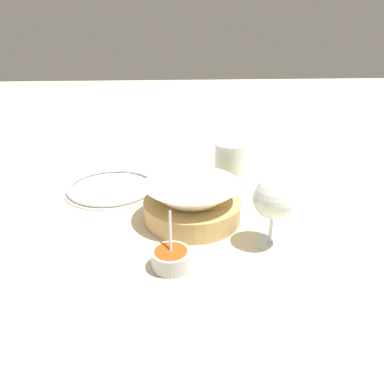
{
  "coord_description": "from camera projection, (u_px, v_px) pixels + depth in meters",
  "views": [
    {
      "loc": [
        -0.71,
        0.06,
        0.41
      ],
      "look_at": [
        0.01,
        0.02,
        0.07
      ],
      "focal_mm": 35.0,
      "sensor_mm": 36.0,
      "label": 1
    }
  ],
  "objects": [
    {
      "name": "ground_plane",
      "position": [
        200.0,
        222.0,
        0.82
      ],
      "size": [
        4.0,
        4.0,
        0.0
      ],
      "primitive_type": "plane",
      "color": "beige"
    },
    {
      "name": "food_basket",
      "position": [
        192.0,
        204.0,
        0.82
      ],
      "size": [
        0.21,
        0.21,
        0.09
      ],
      "color": "tan",
      "rests_on": "ground_plane"
    },
    {
      "name": "sauce_cup",
      "position": [
        171.0,
        258.0,
        0.67
      ],
      "size": [
        0.07,
        0.07,
        0.1
      ],
      "color": "#B7B7BC",
      "rests_on": "ground_plane"
    },
    {
      "name": "wine_glass",
      "position": [
        274.0,
        201.0,
        0.71
      ],
      "size": [
        0.08,
        0.08,
        0.14
      ],
      "color": "silver",
      "rests_on": "ground_plane"
    },
    {
      "name": "beer_mug",
      "position": [
        230.0,
        166.0,
        0.98
      ],
      "size": [
        0.13,
        0.08,
        0.12
      ],
      "color": "silver",
      "rests_on": "ground_plane"
    },
    {
      "name": "side_plate",
      "position": [
        111.0,
        187.0,
        0.97
      ],
      "size": [
        0.24,
        0.24,
        0.01
      ],
      "color": "white",
      "rests_on": "ground_plane"
    }
  ]
}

